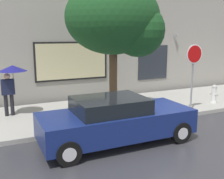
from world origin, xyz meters
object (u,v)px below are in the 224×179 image
Objects in this scene: fire_hydrant at (214,94)px; street_tree at (118,21)px; stop_sign at (194,64)px; parked_car at (116,120)px; pedestrian_with_umbrella at (11,75)px.

street_tree reaches higher than fire_hydrant.
street_tree reaches higher than stop_sign.
parked_car is 2.38× the size of pedestrian_with_umbrella.
parked_car is 4.59m from pedestrian_with_umbrella.
parked_car is at bearing -161.36° from fire_hydrant.
parked_car is 6.14m from fire_hydrant.
fire_hydrant is 0.17× the size of street_tree.
street_tree is (3.62, -1.63, 1.96)m from pedestrian_with_umbrella.
street_tree reaches higher than parked_car.
pedestrian_with_umbrella is at bearing 168.14° from fire_hydrant.
street_tree reaches higher than pedestrian_with_umbrella.
street_tree is at bearing -24.20° from pedestrian_with_umbrella.
parked_car is 4.51m from stop_sign.
parked_car is at bearing -55.83° from pedestrian_with_umbrella.
fire_hydrant is 0.43× the size of pedestrian_with_umbrella.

